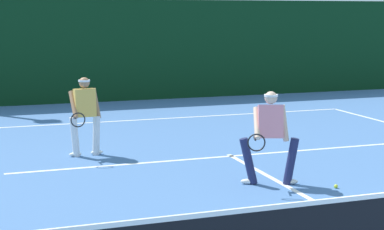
% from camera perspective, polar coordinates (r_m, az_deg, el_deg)
% --- Properties ---
extents(court_line_baseline_far, '(11.02, 0.10, 0.01)m').
position_cam_1_polar(court_line_baseline_far, '(17.57, -2.65, -0.33)').
color(court_line_baseline_far, white).
rests_on(court_line_baseline_far, ground_plane).
extents(court_line_service, '(8.98, 0.10, 0.01)m').
position_cam_1_polar(court_line_service, '(12.98, 3.59, -3.72)').
color(court_line_service, white).
rests_on(court_line_service, ground_plane).
extents(court_line_centre, '(0.10, 6.40, 0.01)m').
position_cam_1_polar(court_line_centre, '(10.33, 10.15, -7.22)').
color(court_line_centre, white).
rests_on(court_line_centre, ground_plane).
extents(player_near, '(1.10, 0.85, 1.61)m').
position_cam_1_polar(player_near, '(10.74, 7.07, -1.69)').
color(player_near, '#1E234C').
rests_on(player_near, ground_plane).
extents(player_far, '(0.75, 0.86, 1.62)m').
position_cam_1_polar(player_far, '(13.02, -9.67, 0.19)').
color(player_far, silver).
rests_on(player_far, ground_plane).
extents(tennis_ball, '(0.07, 0.07, 0.07)m').
position_cam_1_polar(tennis_ball, '(10.88, 12.89, -6.30)').
color(tennis_ball, '#D1E033').
rests_on(tennis_ball, ground_plane).
extents(back_fence_windscreen, '(21.80, 0.12, 3.36)m').
position_cam_1_polar(back_fence_windscreen, '(21.23, -5.77, 5.83)').
color(back_fence_windscreen, black).
rests_on(back_fence_windscreen, ground_plane).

